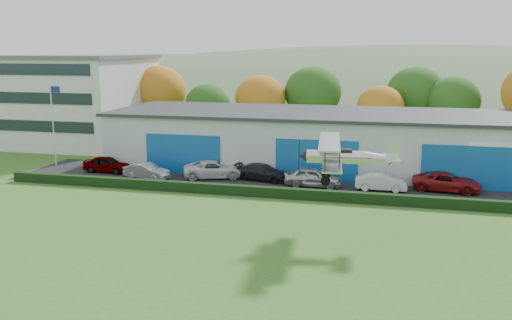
% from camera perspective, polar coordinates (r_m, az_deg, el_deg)
% --- Properties ---
extents(ground, '(300.00, 300.00, 0.00)m').
position_cam_1_polar(ground, '(26.75, -10.71, -12.83)').
color(ground, '#3A641F').
rests_on(ground, ground).
extents(apron, '(48.00, 9.00, 0.05)m').
position_cam_1_polar(apron, '(45.08, 3.74, -2.42)').
color(apron, black).
rests_on(apron, ground).
extents(hedge, '(46.00, 0.60, 0.80)m').
position_cam_1_polar(hedge, '(40.41, 2.60, -3.53)').
color(hedge, black).
rests_on(hedge, ground).
extents(hangar, '(40.60, 12.60, 5.30)m').
position_cam_1_polar(hangar, '(51.05, 7.32, 2.20)').
color(hangar, '#B2B7BC').
rests_on(hangar, ground).
extents(office_block, '(20.60, 15.60, 10.40)m').
position_cam_1_polar(office_block, '(68.98, -20.46, 6.16)').
color(office_block, silver).
rests_on(office_block, ground).
extents(flagpole, '(1.05, 0.10, 8.00)m').
position_cam_1_polar(flagpole, '(53.78, -20.85, 4.30)').
color(flagpole, silver).
rests_on(flagpole, ground).
extents(tree_belt, '(75.70, 13.22, 10.12)m').
position_cam_1_polar(tree_belt, '(63.66, 4.90, 6.80)').
color(tree_belt, '#3D2614').
rests_on(tree_belt, ground).
extents(distant_hills, '(430.00, 196.00, 56.00)m').
position_cam_1_polar(distant_hills, '(164.54, 8.17, 3.19)').
color(distant_hills, '#4C6642').
rests_on(distant_hills, ground).
extents(car_0, '(4.35, 1.89, 1.46)m').
position_cam_1_polar(car_0, '(50.44, -15.68, -0.44)').
color(car_0, gray).
rests_on(car_0, apron).
extents(car_1, '(4.36, 2.34, 1.36)m').
position_cam_1_polar(car_1, '(47.00, -11.62, -1.17)').
color(car_1, silver).
rests_on(car_1, apron).
extents(car_2, '(5.89, 4.09, 1.49)m').
position_cam_1_polar(car_2, '(46.55, -4.45, -1.00)').
color(car_2, silver).
rests_on(car_2, apron).
extents(car_3, '(5.05, 2.85, 1.38)m').
position_cam_1_polar(car_3, '(45.61, 0.73, -1.31)').
color(car_3, black).
rests_on(car_3, apron).
extents(car_4, '(4.73, 2.04, 1.59)m').
position_cam_1_polar(car_4, '(43.67, 6.14, -1.82)').
color(car_4, silver).
rests_on(car_4, apron).
extents(car_5, '(4.02, 1.44, 1.32)m').
position_cam_1_polar(car_5, '(43.43, 13.23, -2.33)').
color(car_5, silver).
rests_on(car_5, apron).
extents(car_6, '(5.48, 3.01, 1.46)m').
position_cam_1_polar(car_6, '(44.72, 19.74, -2.22)').
color(car_6, maroon).
rests_on(car_6, apron).
extents(biplane, '(5.96, 6.85, 2.56)m').
position_cam_1_polar(biplane, '(32.11, 9.41, 0.45)').
color(biplane, silver).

